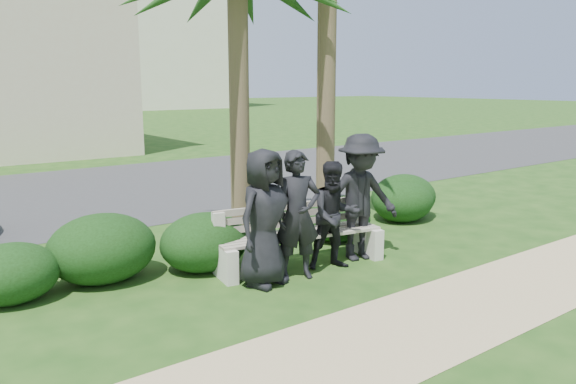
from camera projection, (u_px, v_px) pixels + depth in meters
name	position (u px, v px, depth m)	size (l,w,h in m)	color
ground	(343.00, 272.00, 7.83)	(160.00, 160.00, 0.00)	#1B4112
footpath	(449.00, 313.00, 6.42)	(30.00, 1.60, 0.01)	tan
asphalt_street	(127.00, 188.00, 14.10)	(160.00, 8.00, 0.01)	#2D2D30
park_bench	(300.00, 240.00, 8.01)	(2.57, 0.99, 0.87)	gray
man_a	(264.00, 218.00, 7.19)	(0.87, 0.57, 1.79)	black
man_b	(298.00, 215.00, 7.44)	(0.63, 0.42, 1.73)	black
man_c	(335.00, 216.00, 7.86)	(0.75, 0.58, 1.53)	black
man_d	(360.00, 197.00, 8.25)	(1.21, 0.70, 1.88)	black
hedge_a	(11.00, 272.00, 6.71)	(1.14, 0.94, 0.74)	black
hedge_b	(102.00, 246.00, 7.42)	(1.43, 1.18, 0.94)	black
hedge_c	(204.00, 240.00, 7.88)	(1.29, 1.06, 0.84)	black
hedge_d	(339.00, 218.00, 9.37)	(1.14, 0.95, 0.75)	black
hedge_e	(403.00, 200.00, 10.69)	(1.26, 1.04, 0.82)	black
hedge_f	(403.00, 196.00, 10.89)	(1.37, 1.13, 0.89)	black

